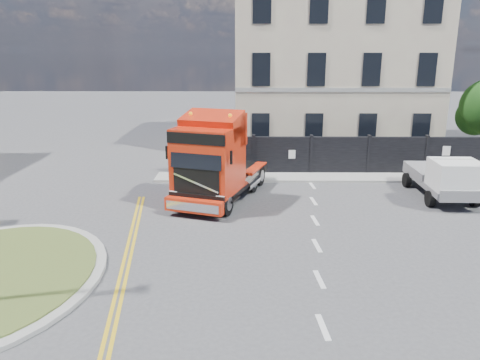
{
  "coord_description": "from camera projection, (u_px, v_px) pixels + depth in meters",
  "views": [
    {
      "loc": [
        0.48,
        -14.97,
        6.36
      ],
      "look_at": [
        0.35,
        1.35,
        1.8
      ],
      "focal_mm": 35.0,
      "sensor_mm": 36.0,
      "label": 1
    }
  ],
  "objects": [
    {
      "name": "pavement_far",
      "position": [
        352.0,
        178.0,
        23.86
      ],
      "size": [
        20.0,
        1.6,
        0.12
      ],
      "primitive_type": "cube",
      "color": "gray",
      "rests_on": "ground"
    },
    {
      "name": "hoarding_fence",
      "position": [
        359.0,
        156.0,
        24.47
      ],
      "size": [
        18.8,
        0.25,
        2.0
      ],
      "color": "black",
      "rests_on": "ground"
    },
    {
      "name": "flatbed_pickup",
      "position": [
        449.0,
        179.0,
        19.9
      ],
      "size": [
        2.1,
        4.75,
        1.95
      ],
      "rotation": [
        0.0,
        0.0,
        -0.03
      ],
      "color": "slate",
      "rests_on": "ground"
    },
    {
      "name": "ground",
      "position": [
        230.0,
        241.0,
        16.13
      ],
      "size": [
        120.0,
        120.0,
        0.0
      ],
      "primitive_type": "plane",
      "color": "#424244",
      "rests_on": "ground"
    },
    {
      "name": "truck",
      "position": [
        214.0,
        164.0,
        19.71
      ],
      "size": [
        4.28,
        6.8,
        3.82
      ],
      "rotation": [
        0.0,
        0.0,
        -0.32
      ],
      "color": "black",
      "rests_on": "ground"
    },
    {
      "name": "georgian_building",
      "position": [
        329.0,
        59.0,
        30.42
      ],
      "size": [
        12.3,
        10.3,
        12.8
      ],
      "color": "beige",
      "rests_on": "ground"
    }
  ]
}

